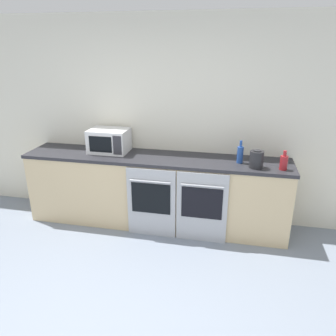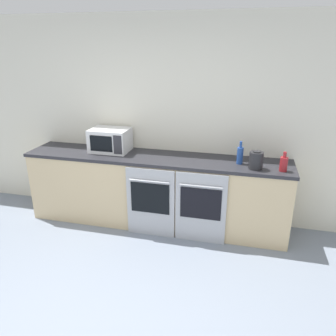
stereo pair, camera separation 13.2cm
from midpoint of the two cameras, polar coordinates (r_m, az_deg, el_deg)
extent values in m
cube|color=silver|center=(4.27, -2.16, 8.10)|extent=(10.00, 0.06, 2.60)
cube|color=#D1B789|center=(4.25, -3.06, -4.20)|extent=(3.30, 0.59, 0.89)
cube|color=#28282D|center=(4.08, -3.19, 1.73)|extent=(3.32, 0.61, 0.04)
cube|color=#A8AAAF|center=(3.98, -3.89, -6.14)|extent=(0.60, 0.03, 0.88)
cube|color=black|center=(3.93, -3.98, -5.34)|extent=(0.48, 0.01, 0.39)
cylinder|color=#A8AAAF|center=(3.82, -4.16, -2.40)|extent=(0.49, 0.02, 0.02)
cube|color=#A8AAAF|center=(3.87, 4.90, -6.97)|extent=(0.60, 0.03, 0.88)
cube|color=black|center=(3.82, 4.90, -6.16)|extent=(0.48, 0.01, 0.39)
cylinder|color=#A8AAAF|center=(3.70, 4.96, -3.16)|extent=(0.49, 0.02, 0.02)
cube|color=silver|center=(4.30, -11.06, 4.71)|extent=(0.49, 0.37, 0.29)
cube|color=black|center=(4.15, -12.61, 4.03)|extent=(0.29, 0.01, 0.20)
cube|color=#2D2D33|center=(4.07, -9.76, 3.89)|extent=(0.11, 0.01, 0.24)
cylinder|color=#234793|center=(3.89, 11.49, 2.25)|extent=(0.07, 0.07, 0.19)
cylinder|color=#234793|center=(3.85, 11.63, 4.15)|extent=(0.03, 0.03, 0.08)
cylinder|color=maroon|center=(3.81, 18.57, 0.85)|extent=(0.08, 0.08, 0.16)
cylinder|color=maroon|center=(3.77, 18.75, 2.42)|extent=(0.04, 0.04, 0.06)
cylinder|color=#232326|center=(3.78, 14.18, 1.45)|extent=(0.15, 0.15, 0.19)
cylinder|color=#262628|center=(3.74, 14.32, 2.94)|extent=(0.09, 0.09, 0.01)
camera|label=1|loc=(0.07, -90.93, -0.35)|focal=35.00mm
camera|label=2|loc=(0.07, 89.07, 0.35)|focal=35.00mm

